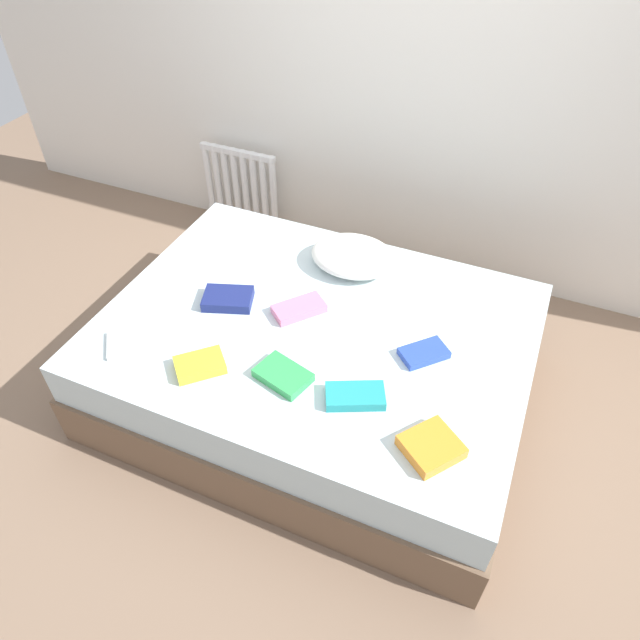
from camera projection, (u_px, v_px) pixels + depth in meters
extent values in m
plane|color=#7F6651|center=(316.00, 393.00, 3.01)|extent=(8.00, 8.00, 0.00)
cube|color=silver|center=(420.00, 33.00, 2.96)|extent=(6.00, 0.10, 2.80)
cube|color=brown|center=(316.00, 375.00, 2.92)|extent=(2.00, 1.50, 0.28)
cube|color=silver|center=(316.00, 340.00, 2.74)|extent=(1.96, 1.46, 0.22)
cylinder|color=white|center=(209.00, 177.00, 3.96)|extent=(0.04, 0.04, 0.51)
cylinder|color=white|center=(218.00, 179.00, 3.94)|extent=(0.04, 0.04, 0.51)
cylinder|color=white|center=(227.00, 181.00, 3.92)|extent=(0.04, 0.04, 0.51)
cylinder|color=white|center=(236.00, 183.00, 3.90)|extent=(0.04, 0.04, 0.51)
cylinder|color=white|center=(245.00, 186.00, 3.88)|extent=(0.04, 0.04, 0.51)
cylinder|color=white|center=(255.00, 188.00, 3.86)|extent=(0.04, 0.04, 0.51)
cylinder|color=white|center=(264.00, 190.00, 3.84)|extent=(0.04, 0.04, 0.51)
cylinder|color=white|center=(274.00, 192.00, 3.82)|extent=(0.04, 0.04, 0.51)
cube|color=white|center=(237.00, 153.00, 3.73)|extent=(0.55, 0.04, 0.04)
cube|color=white|center=(244.00, 214.00, 4.05)|extent=(0.55, 0.04, 0.04)
ellipsoid|color=white|center=(353.00, 256.00, 2.95)|extent=(0.44, 0.36, 0.13)
cube|color=navy|center=(228.00, 299.00, 2.76)|extent=(0.27, 0.23, 0.05)
cube|color=#2847B7|center=(424.00, 354.00, 2.50)|extent=(0.23, 0.23, 0.03)
cube|color=green|center=(283.00, 375.00, 2.41)|extent=(0.26, 0.21, 0.04)
cube|color=teal|center=(355.00, 396.00, 2.32)|extent=(0.27, 0.22, 0.04)
cube|color=yellow|center=(200.00, 365.00, 2.45)|extent=(0.24, 0.24, 0.05)
cube|color=white|center=(130.00, 342.00, 2.57)|extent=(0.26, 0.26, 0.02)
cube|color=orange|center=(431.00, 447.00, 2.14)|extent=(0.27, 0.27, 0.05)
cube|color=pink|center=(299.00, 309.00, 2.71)|extent=(0.25, 0.27, 0.04)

